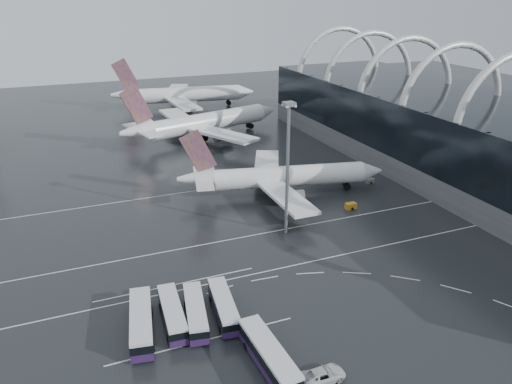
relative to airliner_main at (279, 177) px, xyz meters
name	(u,v)px	position (x,y,z in m)	size (l,w,h in m)	color
ground	(301,258)	(-9.31, -30.31, -4.35)	(420.00, 420.00, 0.00)	black
terminal	(480,140)	(52.25, -10.47, 6.52)	(42.00, 160.00, 34.90)	#5D6063
lane_marking_near	(306,263)	(-9.31, -32.31, -4.34)	(120.00, 0.25, 0.01)	silver
lane_marking_mid	(275,231)	(-9.31, -18.31, -4.34)	(120.00, 0.25, 0.01)	silver
lane_marking_far	(230,186)	(-9.31, 9.69, -4.34)	(120.00, 0.25, 0.01)	silver
bus_bay_line_south	(203,341)	(-33.31, -46.31, -4.34)	(28.00, 0.25, 0.01)	silver
bus_bay_line_north	(177,284)	(-33.31, -30.31, -4.34)	(28.00, 0.25, 0.01)	silver
airliner_main	(279,177)	(0.00, 0.00, 0.00)	(50.95, 43.98, 17.36)	white
airliner_gate_b	(201,123)	(-3.67, 54.17, 0.85)	(59.13, 52.41, 20.79)	white
airliner_gate_c	(182,95)	(1.90, 101.91, 0.97)	(59.66, 54.44, 21.27)	white
bus_row_near_a	(141,322)	(-41.17, -41.11, -2.46)	(5.37, 14.26, 3.43)	#331645
bus_row_near_b	(172,313)	(-36.39, -40.50, -2.65)	(3.80, 12.71, 3.09)	#331645
bus_row_near_c	(195,312)	(-33.04, -41.50, -2.65)	(5.04, 12.83, 3.08)	#331645
bus_row_near_d	(224,306)	(-28.57, -41.62, -2.66)	(4.36, 12.74, 3.07)	#331645
bus_row_far_c	(269,355)	(-26.68, -54.79, -2.46)	(3.69, 14.02, 3.43)	#331645
van_curve_a	(322,375)	(-21.25, -59.74, -3.48)	(2.88, 6.24, 1.74)	silver
floodlight_mast	(288,154)	(-7.38, -19.63, 12.89)	(2.10, 2.10, 27.40)	gray
gse_cart_belly_a	(351,206)	(11.63, -14.49, -3.66)	(2.51, 1.48, 1.37)	#C08219
gse_cart_belly_c	(301,209)	(0.34, -11.35, -3.73)	(2.25, 1.33, 1.23)	#C08219
gse_cart_belly_d	(370,181)	(25.15, -2.33, -3.77)	(2.13, 1.26, 1.16)	slate
gse_cart_belly_e	(299,178)	(8.76, 6.19, -3.72)	(2.31, 1.37, 1.26)	#C08219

